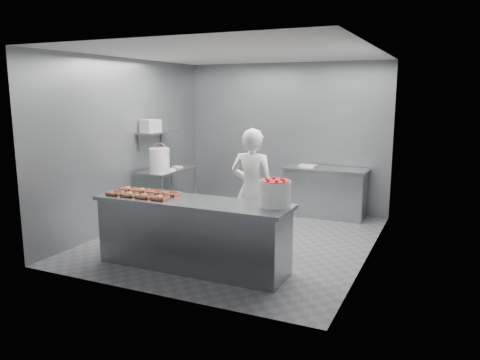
# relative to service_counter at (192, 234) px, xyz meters

# --- Properties ---
(floor) EXTENTS (4.50, 4.50, 0.00)m
(floor) POSITION_rel_service_counter_xyz_m (0.00, 1.35, -0.45)
(floor) COLOR #4C4C51
(floor) RESTS_ON ground
(ceiling) EXTENTS (4.50, 4.50, 0.00)m
(ceiling) POSITION_rel_service_counter_xyz_m (0.00, 1.35, 2.35)
(ceiling) COLOR white
(ceiling) RESTS_ON wall_back
(wall_back) EXTENTS (4.00, 0.04, 2.80)m
(wall_back) POSITION_rel_service_counter_xyz_m (0.00, 3.60, 0.95)
(wall_back) COLOR slate
(wall_back) RESTS_ON ground
(wall_left) EXTENTS (0.04, 4.50, 2.80)m
(wall_left) POSITION_rel_service_counter_xyz_m (-2.00, 1.35, 0.95)
(wall_left) COLOR slate
(wall_left) RESTS_ON ground
(wall_right) EXTENTS (0.04, 4.50, 2.80)m
(wall_right) POSITION_rel_service_counter_xyz_m (2.00, 1.35, 0.95)
(wall_right) COLOR slate
(wall_right) RESTS_ON ground
(service_counter) EXTENTS (2.60, 0.70, 0.90)m
(service_counter) POSITION_rel_service_counter_xyz_m (0.00, 0.00, 0.00)
(service_counter) COLOR slate
(service_counter) RESTS_ON ground
(prep_table) EXTENTS (0.60, 1.20, 0.90)m
(prep_table) POSITION_rel_service_counter_xyz_m (-1.65, 1.95, 0.14)
(prep_table) COLOR slate
(prep_table) RESTS_ON ground
(back_counter) EXTENTS (1.50, 0.60, 0.90)m
(back_counter) POSITION_rel_service_counter_xyz_m (0.90, 3.25, -0.00)
(back_counter) COLOR slate
(back_counter) RESTS_ON ground
(wall_shelf) EXTENTS (0.35, 0.90, 0.03)m
(wall_shelf) POSITION_rel_service_counter_xyz_m (-1.82, 1.95, 1.10)
(wall_shelf) COLOR slate
(wall_shelf) RESTS_ON wall_left
(tray_0) EXTENTS (0.19, 0.18, 0.04)m
(tray_0) POSITION_rel_service_counter_xyz_m (-1.10, -0.14, 0.47)
(tray_0) COLOR tan
(tray_0) RESTS_ON service_counter
(tray_1) EXTENTS (0.19, 0.18, 0.06)m
(tray_1) POSITION_rel_service_counter_xyz_m (-0.86, -0.14, 0.47)
(tray_1) COLOR tan
(tray_1) RESTS_ON service_counter
(tray_2) EXTENTS (0.19, 0.18, 0.06)m
(tray_2) POSITION_rel_service_counter_xyz_m (-0.62, -0.14, 0.47)
(tray_2) COLOR tan
(tray_2) RESTS_ON service_counter
(tray_3) EXTENTS (0.19, 0.18, 0.06)m
(tray_3) POSITION_rel_service_counter_xyz_m (-0.38, -0.14, 0.47)
(tray_3) COLOR tan
(tray_3) RESTS_ON service_counter
(tray_4) EXTENTS (0.19, 0.18, 0.06)m
(tray_4) POSITION_rel_service_counter_xyz_m (-1.10, 0.14, 0.47)
(tray_4) COLOR tan
(tray_4) RESTS_ON service_counter
(tray_5) EXTENTS (0.19, 0.18, 0.06)m
(tray_5) POSITION_rel_service_counter_xyz_m (-0.86, 0.14, 0.47)
(tray_5) COLOR tan
(tray_5) RESTS_ON service_counter
(tray_6) EXTENTS (0.19, 0.18, 0.04)m
(tray_6) POSITION_rel_service_counter_xyz_m (-0.62, 0.14, 0.47)
(tray_6) COLOR tan
(tray_6) RESTS_ON service_counter
(tray_7) EXTENTS (0.19, 0.18, 0.04)m
(tray_7) POSITION_rel_service_counter_xyz_m (-0.38, 0.14, 0.47)
(tray_7) COLOR tan
(tray_7) RESTS_ON service_counter
(worker) EXTENTS (0.65, 0.44, 1.76)m
(worker) POSITION_rel_service_counter_xyz_m (0.42, 0.98, 0.43)
(worker) COLOR white
(worker) RESTS_ON ground
(strawberry_tub) EXTENTS (0.38, 0.38, 0.32)m
(strawberry_tub) POSITION_rel_service_counter_xyz_m (1.07, 0.14, 0.62)
(strawberry_tub) COLOR white
(strawberry_tub) RESTS_ON service_counter
(glaze_bucket) EXTENTS (0.35, 0.33, 0.51)m
(glaze_bucket) POSITION_rel_service_counter_xyz_m (-1.52, 1.53, 0.67)
(glaze_bucket) COLOR white
(glaze_bucket) RESTS_ON prep_table
(bucket_lid) EXTENTS (0.35, 0.35, 0.02)m
(bucket_lid) POSITION_rel_service_counter_xyz_m (-1.55, 1.82, 0.46)
(bucket_lid) COLOR white
(bucket_lid) RESTS_ON prep_table
(rag) EXTENTS (0.19, 0.18, 0.02)m
(rag) POSITION_rel_service_counter_xyz_m (-1.57, 2.16, 0.46)
(rag) COLOR #CCB28C
(rag) RESTS_ON prep_table
(appliance) EXTENTS (0.31, 0.34, 0.22)m
(appliance) POSITION_rel_service_counter_xyz_m (-1.82, 1.74, 1.22)
(appliance) COLOR gray
(appliance) RESTS_ON wall_shelf
(paper_stack) EXTENTS (0.32, 0.24, 0.04)m
(paper_stack) POSITION_rel_service_counter_xyz_m (0.56, 3.25, 0.46)
(paper_stack) COLOR silver
(paper_stack) RESTS_ON back_counter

